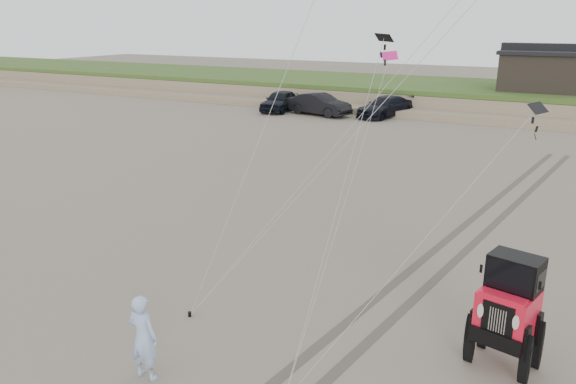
% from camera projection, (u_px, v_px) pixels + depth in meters
% --- Properties ---
extents(ground, '(160.00, 160.00, 0.00)m').
position_uv_depth(ground, '(276.00, 358.00, 11.62)').
color(ground, '#6B6054').
rests_on(ground, ground).
extents(dune_ridge, '(160.00, 14.25, 1.73)m').
position_uv_depth(dune_ridge, '(514.00, 100.00, 43.03)').
color(dune_ridge, '#7A6B54').
rests_on(dune_ridge, ground).
extents(cabin, '(6.40, 5.40, 3.35)m').
position_uv_depth(cabin, '(546.00, 69.00, 41.00)').
color(cabin, black).
rests_on(cabin, dune_ridge).
extents(truck_a, '(2.33, 4.78, 1.57)m').
position_uv_depth(truck_a, '(280.00, 101.00, 42.80)').
color(truck_a, black).
rests_on(truck_a, ground).
extents(truck_b, '(5.07, 2.71, 1.59)m').
position_uv_depth(truck_b, '(320.00, 104.00, 40.98)').
color(truck_b, black).
rests_on(truck_b, ground).
extents(truck_c, '(3.42, 5.38, 1.45)m').
position_uv_depth(truck_c, '(385.00, 107.00, 40.24)').
color(truck_c, black).
rests_on(truck_c, ground).
extents(jeep, '(3.28, 5.40, 1.88)m').
position_uv_depth(jeep, '(506.00, 324.00, 11.12)').
color(jeep, red).
rests_on(jeep, ground).
extents(man, '(0.65, 0.43, 1.77)m').
position_uv_depth(man, '(143.00, 337.00, 10.76)').
color(man, '#829FCA').
rests_on(man, ground).
extents(stake_main, '(0.08, 0.08, 0.12)m').
position_uv_depth(stake_main, '(190.00, 314.00, 13.24)').
color(stake_main, black).
rests_on(stake_main, ground).
extents(tire_tracks, '(5.22, 29.74, 0.01)m').
position_uv_depth(tire_tracks, '(457.00, 245.00, 17.48)').
color(tire_tracks, '#4C443D').
rests_on(tire_tracks, ground).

